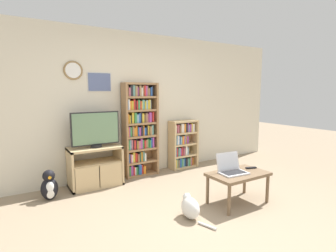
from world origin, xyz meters
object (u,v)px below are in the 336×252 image
at_px(tv_stand, 96,167).
at_px(remote_near_laptop, 251,168).
at_px(television, 96,129).
at_px(bookshelf_tall, 139,128).
at_px(cat, 190,207).
at_px(laptop, 231,168).
at_px(penguin_figurine, 49,186).
at_px(bookshelf_short, 182,144).
at_px(coffee_table, 238,177).

xyz_separation_m(tv_stand, remote_near_laptop, (1.78, -1.66, 0.12)).
distance_m(television, bookshelf_tall, 0.86).
distance_m(tv_stand, cat, 1.83).
xyz_separation_m(bookshelf_tall, remote_near_laptop, (0.93, -1.80, -0.43)).
bearing_deg(cat, tv_stand, 115.43).
height_order(television, laptop, television).
distance_m(tv_stand, remote_near_laptop, 2.44).
relative_size(laptop, penguin_figurine, 0.91).
xyz_separation_m(television, laptop, (1.38, -1.64, -0.44)).
relative_size(bookshelf_short, laptop, 2.44).
relative_size(tv_stand, television, 1.08).
height_order(laptop, remote_near_laptop, laptop).
relative_size(bookshelf_tall, cat, 3.03).
bearing_deg(bookshelf_short, cat, -122.17).
bearing_deg(penguin_figurine, cat, -47.32).
distance_m(laptop, penguin_figurine, 2.59).
distance_m(coffee_table, penguin_figurine, 2.68).
distance_m(tv_stand, bookshelf_short, 1.82).
xyz_separation_m(remote_near_laptop, cat, (-1.13, -0.04, -0.31)).
distance_m(bookshelf_tall, coffee_table, 2.01).
xyz_separation_m(coffee_table, penguin_figurine, (-2.21, 1.50, -0.18)).
bearing_deg(remote_near_laptop, coffee_table, -64.86).
bearing_deg(laptop, cat, -170.37).
relative_size(tv_stand, bookshelf_short, 0.86).
relative_size(bookshelf_tall, bookshelf_short, 1.76).
height_order(bookshelf_tall, bookshelf_short, bookshelf_tall).
distance_m(bookshelf_short, coffee_table, 1.87).
height_order(bookshelf_tall, laptop, bookshelf_tall).
bearing_deg(remote_near_laptop, tv_stand, -116.09).
bearing_deg(coffee_table, tv_stand, 130.94).
bearing_deg(television, penguin_figurine, -166.01).
height_order(television, remote_near_laptop, television).
distance_m(cat, penguin_figurine, 2.04).
distance_m(bookshelf_tall, cat, 1.99).
distance_m(remote_near_laptop, cat, 1.17).
relative_size(television, coffee_table, 0.94).
distance_m(bookshelf_tall, remote_near_laptop, 2.07).
relative_size(remote_near_laptop, penguin_figurine, 0.38).
bearing_deg(bookshelf_tall, coffee_table, -71.44).
height_order(tv_stand, penguin_figurine, tv_stand).
bearing_deg(television, bookshelf_tall, 10.28).
xyz_separation_m(laptop, remote_near_laptop, (0.39, -0.01, -0.06)).
bearing_deg(laptop, penguin_figurine, 151.32).
distance_m(laptop, cat, 0.83).
height_order(tv_stand, laptop, laptop).
bearing_deg(remote_near_laptop, cat, -71.03).
distance_m(television, coffee_table, 2.30).
relative_size(bookshelf_tall, remote_near_laptop, 10.25).
height_order(laptop, penguin_figurine, laptop).
bearing_deg(penguin_figurine, tv_stand, 15.14).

